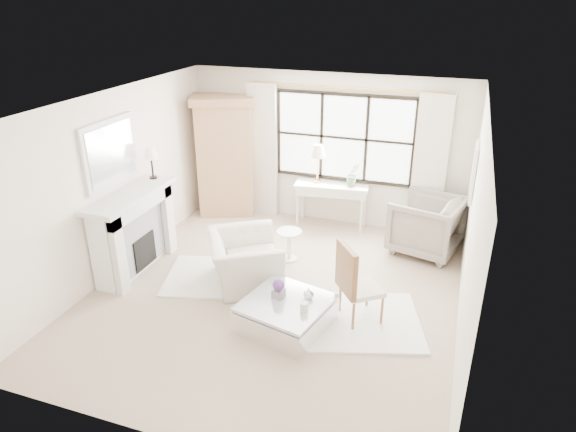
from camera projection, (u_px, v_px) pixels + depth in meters
name	position (u px, v px, depth m)	size (l,w,h in m)	color
floor	(274.00, 294.00, 7.31)	(5.50, 5.50, 0.00)	tan
ceiling	(271.00, 104.00, 6.21)	(5.50, 5.50, 0.00)	white
wall_back	(327.00, 150.00, 9.13)	(5.00, 5.00, 0.00)	silver
wall_front	(159.00, 325.00, 4.39)	(5.00, 5.00, 0.00)	beige
wall_left	(113.00, 185.00, 7.51)	(5.50, 5.50, 0.00)	white
wall_right	(472.00, 234.00, 6.01)	(5.50, 5.50, 0.00)	silver
window_pane	(344.00, 138.00, 8.93)	(2.40, 0.02, 1.50)	white
window_frame	(344.00, 138.00, 8.92)	(2.50, 0.04, 1.50)	black
curtain_rod	(345.00, 88.00, 8.52)	(0.04, 0.04, 3.30)	#AA803B
curtain_left	(263.00, 151.00, 9.45)	(0.55, 0.10, 2.47)	beige
curtain_right	(430.00, 168.00, 8.56)	(0.55, 0.10, 2.47)	silver
fireplace	(132.00, 230.00, 7.73)	(0.58, 1.66, 1.26)	silver
mirror_frame	(110.00, 153.00, 7.30)	(0.05, 1.15, 0.95)	silver
mirror_glass	(112.00, 153.00, 7.29)	(0.02, 1.00, 0.80)	silver
art_frame	(474.00, 172.00, 7.41)	(0.04, 0.62, 0.82)	white
art_canvas	(472.00, 172.00, 7.41)	(0.01, 0.52, 0.72)	tan
mantel_lamp	(151.00, 154.00, 7.87)	(0.22, 0.22, 0.51)	black
armoire	(225.00, 155.00, 9.53)	(1.30, 1.06, 2.24)	tan
console_table	(331.00, 205.00, 9.27)	(1.34, 0.60, 0.80)	white
console_lamp	(318.00, 152.00, 8.98)	(0.28, 0.28, 0.69)	#B2873E
orchid_plant	(353.00, 175.00, 8.92)	(0.24, 0.19, 0.43)	#546C48
side_table	(289.00, 241.00, 8.10)	(0.40, 0.40, 0.51)	silver
rug_left	(224.00, 277.00, 7.71)	(1.69, 1.20, 0.03)	white
rug_right	(352.00, 321.00, 6.69)	(1.75, 1.31, 0.03)	white
club_armchair	(245.00, 260.00, 7.45)	(1.13, 0.99, 0.73)	beige
wingback_chair	(426.00, 225.00, 8.31)	(1.01, 1.04, 0.95)	gray
french_chair	(359.00, 299.00, 6.62)	(0.68, 0.68, 1.08)	olive
coffee_table	(286.00, 314.00, 6.53)	(1.20, 1.20, 0.38)	white
planter_box	(279.00, 293.00, 6.52)	(0.14, 0.14, 0.11)	slate
planter_flowers	(278.00, 285.00, 6.47)	(0.15, 0.15, 0.15)	#572E73
pillar_candle	(304.00, 307.00, 6.23)	(0.10, 0.10, 0.12)	silver
coffee_vase	(309.00, 293.00, 6.49)	(0.13, 0.13, 0.14)	silver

